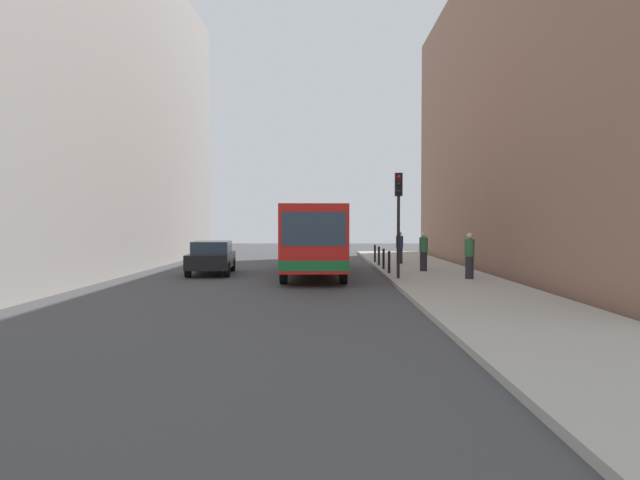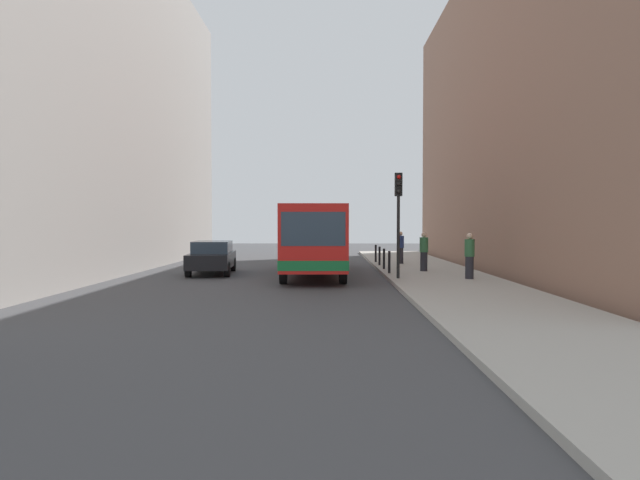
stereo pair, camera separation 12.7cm
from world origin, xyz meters
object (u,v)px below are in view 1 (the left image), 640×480
(bus, at_px, (313,236))
(bollard_mid, at_px, (384,259))
(traffic_light, at_px, (399,205))
(bollard_near, at_px, (389,262))
(pedestrian_mid_sidewalk, at_px, (424,252))
(bollard_far, at_px, (379,256))
(pedestrian_near_signal, at_px, (470,256))
(car_beside_bus, at_px, (212,257))
(pedestrian_far_sidewalk, at_px, (400,248))
(bollard_farthest, at_px, (375,253))

(bus, relative_size, bollard_mid, 11.67)
(bus, relative_size, traffic_light, 2.70)
(bollard_near, height_order, pedestrian_mid_sidewalk, pedestrian_mid_sidewalk)
(traffic_light, height_order, bollard_near, traffic_light)
(bus, xyz_separation_m, bollard_far, (3.30, 3.52, -1.10))
(bollard_far, height_order, pedestrian_near_signal, pedestrian_near_signal)
(car_beside_bus, height_order, bollard_near, car_beside_bus)
(bus, bearing_deg, car_beside_bus, -2.93)
(traffic_light, bearing_deg, pedestrian_near_signal, -3.98)
(pedestrian_far_sidewalk, bearing_deg, pedestrian_mid_sidewalk, -174.27)
(traffic_light, relative_size, bollard_mid, 4.32)
(bollard_near, relative_size, pedestrian_near_signal, 0.54)
(bollard_farthest, bearing_deg, bollard_near, -90.00)
(car_beside_bus, relative_size, pedestrian_mid_sidewalk, 2.60)
(traffic_light, bearing_deg, pedestrian_mid_sidewalk, 65.03)
(bus, distance_m, car_beside_bus, 4.66)
(bollard_near, xyz_separation_m, bollard_far, (0.00, 4.59, 0.00))
(car_beside_bus, relative_size, traffic_light, 1.10)
(car_beside_bus, distance_m, bollard_farthest, 9.72)
(bollard_near, height_order, pedestrian_far_sidewalk, pedestrian_far_sidewalk)
(bollard_mid, relative_size, bollard_far, 1.00)
(bollard_mid, distance_m, pedestrian_mid_sidewalk, 2.09)
(pedestrian_near_signal, height_order, pedestrian_far_sidewalk, pedestrian_near_signal)
(pedestrian_far_sidewalk, bearing_deg, bollard_mid, 160.87)
(bollard_far, bearing_deg, bollard_mid, -90.00)
(bollard_near, height_order, bollard_farthest, same)
(car_beside_bus, distance_m, bollard_near, 7.96)
(bollard_near, xyz_separation_m, pedestrian_mid_sidewalk, (1.66, 1.08, 0.40))
(car_beside_bus, relative_size, pedestrian_near_signal, 2.56)
(car_beside_bus, distance_m, pedestrian_mid_sidewalk, 9.53)
(bollard_farthest, distance_m, pedestrian_mid_sidewalk, 6.04)
(bollard_near, distance_m, pedestrian_near_signal, 3.77)
(bollard_mid, xyz_separation_m, bollard_far, (0.00, 2.29, 0.00))
(bollard_mid, height_order, bollard_farthest, same)
(car_beside_bus, bearing_deg, pedestrian_near_signal, 156.72)
(bollard_farthest, relative_size, pedestrian_near_signal, 0.54)
(traffic_light, height_order, pedestrian_far_sidewalk, traffic_light)
(bus, height_order, bollard_farthest, bus)
(car_beside_bus, relative_size, bollard_mid, 4.76)
(bollard_near, relative_size, bollard_far, 1.00)
(bollard_near, relative_size, bollard_farthest, 1.00)
(bollard_farthest, bearing_deg, bus, -119.63)
(traffic_light, relative_size, pedestrian_near_signal, 2.32)
(car_beside_bus, relative_size, bollard_far, 4.76)
(car_beside_bus, xyz_separation_m, pedestrian_far_sidewalk, (9.07, 4.56, 0.21))
(bus, height_order, pedestrian_far_sidewalk, bus)
(bollard_farthest, height_order, pedestrian_mid_sidewalk, pedestrian_mid_sidewalk)
(bollard_near, xyz_separation_m, pedestrian_near_signal, (2.82, -2.46, 0.41))
(traffic_light, relative_size, bollard_farthest, 4.32)
(bus, bearing_deg, bollard_farthest, -121.14)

